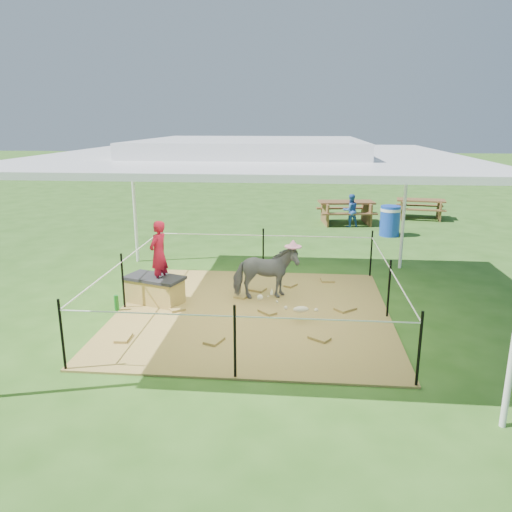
# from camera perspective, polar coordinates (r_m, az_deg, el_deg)

# --- Properties ---
(ground) EXTENTS (90.00, 90.00, 0.00)m
(ground) POSITION_cam_1_polar(r_m,az_deg,el_deg) (8.57, -0.37, -6.54)
(ground) COLOR #2D5919
(ground) RESTS_ON ground
(hay_patch) EXTENTS (4.60, 4.60, 0.03)m
(hay_patch) POSITION_cam_1_polar(r_m,az_deg,el_deg) (8.57, -0.37, -6.45)
(hay_patch) COLOR brown
(hay_patch) RESTS_ON ground
(canopy_tent) EXTENTS (6.30, 6.30, 2.90)m
(canopy_tent) POSITION_cam_1_polar(r_m,az_deg,el_deg) (7.98, -0.41, 11.72)
(canopy_tent) COLOR silver
(canopy_tent) RESTS_ON ground
(rope_fence) EXTENTS (4.54, 4.54, 1.00)m
(rope_fence) POSITION_cam_1_polar(r_m,az_deg,el_deg) (8.36, -0.38, -2.44)
(rope_fence) COLOR black
(rope_fence) RESTS_ON ground
(straw_bale) EXTENTS (1.07, 0.77, 0.43)m
(straw_bale) POSITION_cam_1_polar(r_m,az_deg,el_deg) (9.10, -11.46, -3.91)
(straw_bale) COLOR #AC913E
(straw_bale) RESTS_ON hay_patch
(dark_cloth) EXTENTS (1.15, 0.84, 0.05)m
(dark_cloth) POSITION_cam_1_polar(r_m,az_deg,el_deg) (9.02, -11.54, -2.47)
(dark_cloth) COLOR black
(dark_cloth) RESTS_ON straw_bale
(woman) EXTENTS (0.40, 0.49, 1.16)m
(woman) POSITION_cam_1_polar(r_m,az_deg,el_deg) (8.85, -11.11, 0.92)
(woman) COLOR #B1112A
(woman) RESTS_ON straw_bale
(green_bottle) EXTENTS (0.10, 0.10, 0.27)m
(green_bottle) POSITION_cam_1_polar(r_m,az_deg,el_deg) (8.90, -15.66, -5.17)
(green_bottle) COLOR #176A1E
(green_bottle) RESTS_ON hay_patch
(pony) EXTENTS (1.25, 0.79, 0.97)m
(pony) POSITION_cam_1_polar(r_m,az_deg,el_deg) (9.02, 1.09, -1.95)
(pony) COLOR #535358
(pony) RESTS_ON hay_patch
(pink_hat) EXTENTS (0.30, 0.30, 0.14)m
(pink_hat) POSITION_cam_1_polar(r_m,az_deg,el_deg) (8.87, 1.10, 1.49)
(pink_hat) COLOR pink
(pink_hat) RESTS_ON pony
(foal) EXTENTS (0.86, 0.59, 0.44)m
(foal) POSITION_cam_1_polar(r_m,az_deg,el_deg) (8.14, 5.15, -5.93)
(foal) COLOR beige
(foal) RESTS_ON hay_patch
(trash_barrel) EXTENTS (0.72, 0.72, 0.86)m
(trash_barrel) POSITION_cam_1_polar(r_m,az_deg,el_deg) (14.68, 15.05, 3.89)
(trash_barrel) COLOR #173EB0
(trash_barrel) RESTS_ON ground
(picnic_table_near) EXTENTS (1.87, 1.46, 0.72)m
(picnic_table_near) POSITION_cam_1_polar(r_m,az_deg,el_deg) (16.15, 10.23, 4.92)
(picnic_table_near) COLOR #57321E
(picnic_table_near) RESTS_ON ground
(picnic_table_far) EXTENTS (1.69, 1.33, 0.64)m
(picnic_table_far) POSITION_cam_1_polar(r_m,az_deg,el_deg) (17.65, 18.25, 5.13)
(picnic_table_far) COLOR brown
(picnic_table_far) RESTS_ON ground
(distant_person) EXTENTS (0.59, 0.52, 1.02)m
(distant_person) POSITION_cam_1_polar(r_m,az_deg,el_deg) (15.67, 10.75, 5.13)
(distant_person) COLOR #315DB9
(distant_person) RESTS_ON ground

